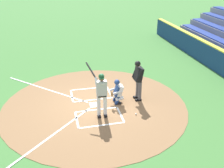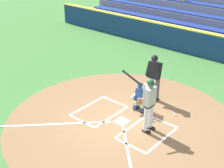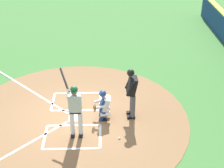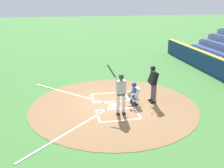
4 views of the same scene
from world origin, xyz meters
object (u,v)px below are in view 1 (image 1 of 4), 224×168
plate_umpire (138,78)px  baseball (136,114)px  batter (101,92)px  catcher (117,91)px

plate_umpire → baseball: 1.70m
batter → plate_umpire: size_ratio=1.14×
catcher → plate_umpire: plate_umpire is taller
plate_umpire → baseball: (-1.27, 0.47, -1.04)m
plate_umpire → baseball: bearing=159.6°
catcher → baseball: bearing=-156.5°
batter → plate_umpire: 2.12m
batter → plate_umpire: bearing=-61.0°
batter → plate_umpire: (1.03, -1.86, -0.02)m
plate_umpire → baseball: size_ratio=25.20×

